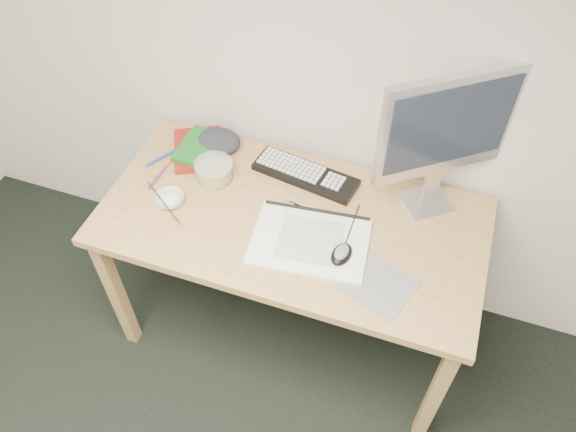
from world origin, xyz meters
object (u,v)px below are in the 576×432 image
Objects in this scene: desk at (291,233)px; keyboard at (305,175)px; rice_bowl at (170,199)px; monitor at (447,129)px; sketchpad at (310,241)px.

desk is 3.41× the size of keyboard.
keyboard is 3.77× the size of rice_bowl.
monitor is at bearing 11.79° from keyboard.
monitor reaches higher than rice_bowl.
sketchpad is 0.72× the size of monitor.
monitor is 5.18× the size of rice_bowl.
rice_bowl is (-0.45, -0.07, 0.10)m from desk.
rice_bowl is at bearing -136.65° from keyboard.
sketchpad is 0.98× the size of keyboard.
rice_bowl is at bearing 172.76° from sketchpad.
keyboard is 0.58m from monitor.
rice_bowl is (-0.55, 0.01, 0.01)m from sketchpad.
monitor is at bearing 19.28° from rice_bowl.
monitor is (0.47, 0.02, 0.34)m from keyboard.
sketchpad reaches higher than desk.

